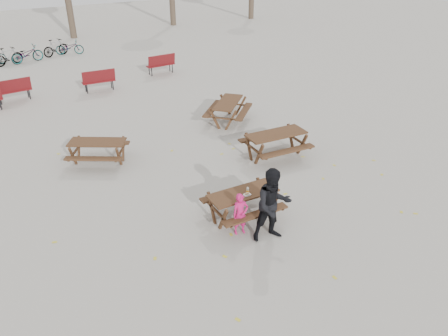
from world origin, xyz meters
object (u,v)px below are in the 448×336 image
food_tray (247,195)px  picnic_table_north (98,152)px  main_picnic_table (243,199)px  picnic_table_far (228,112)px  child (240,214)px  picnic_table_east (276,145)px  adult (273,205)px  soda_bottle (248,190)px

food_tray → picnic_table_north: food_tray is taller
main_picnic_table → picnic_table_far: 6.57m
child → picnic_table_east: 4.35m
picnic_table_north → main_picnic_table: bearing=-32.9°
child → adult: (0.56, -0.55, 0.39)m
soda_bottle → picnic_table_east: size_ratio=0.09×
child → picnic_table_north: size_ratio=0.63×
picnic_table_north → picnic_table_far: size_ratio=0.92×
food_tray → child: bearing=-138.8°
child → food_tray: bearing=51.7°
adult → picnic_table_far: 7.49m
soda_bottle → adult: bearing=-85.1°
soda_bottle → picnic_table_north: soda_bottle is taller
soda_bottle → picnic_table_far: 6.62m
soda_bottle → adult: size_ratio=0.09×
picnic_table_east → picnic_table_north: 5.73m
picnic_table_east → picnic_table_far: (0.14, 3.41, -0.01)m
picnic_table_far → picnic_table_east: bearing=-138.1°
food_tray → child: size_ratio=0.16×
adult → picnic_table_east: bearing=64.4°
picnic_table_north → picnic_table_far: picnic_table_far is taller
food_tray → picnic_table_east: size_ratio=0.09×
adult → picnic_table_far: bearing=79.1°
picnic_table_north → soda_bottle: bearing=-32.6°
main_picnic_table → food_tray: food_tray is taller
food_tray → soda_bottle: (0.07, 0.09, 0.05)m
picnic_table_east → picnic_table_north: picnic_table_east is taller
soda_bottle → adult: adult is taller
child → picnic_table_east: (3.15, 3.00, -0.13)m
food_tray → adult: adult is taller
soda_bottle → picnic_table_far: bearing=64.8°
adult → picnic_table_east: (2.59, 3.55, -0.52)m
soda_bottle → picnic_table_north: size_ratio=0.10×
food_tray → main_picnic_table: bearing=93.5°
child → adult: size_ratio=0.58×
main_picnic_table → adult: (0.17, -1.07, 0.36)m
picnic_table_east → picnic_table_far: size_ratio=1.04×
food_tray → adult: 0.92m
soda_bottle → adult: 0.99m
picnic_table_north → picnic_table_far: 5.43m
picnic_table_east → adult: bearing=-123.8°
adult → child: bearing=146.2°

